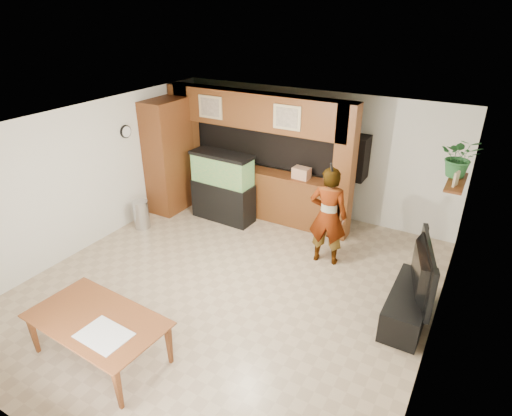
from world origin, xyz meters
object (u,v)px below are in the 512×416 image
Objects in this scene: pantry_cabinet at (169,156)px; television at (415,269)px; person at (328,216)px; dining_table at (98,340)px; aquarium at (223,188)px.

pantry_cabinet is 1.79× the size of television.
person is at bearing 46.42° from television.
dining_table is (2.11, -3.99, -0.88)m from pantry_cabinet.
television is (4.06, -1.33, 0.14)m from aquarium.
dining_table is at bearing 56.18° from person.
television is 0.76× the size of person.
pantry_cabinet is at bearing -173.46° from aquarium.
aquarium is 1.08× the size of television.
television is at bearing 142.57° from person.
aquarium is at bearing 104.39° from dining_table.
aquarium is 4.28m from television.
television is 4.29m from dining_table.
person is (-1.60, 0.85, 0.03)m from television.
television is at bearing 43.41° from dining_table.
person is at bearing -5.73° from pantry_cabinet.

